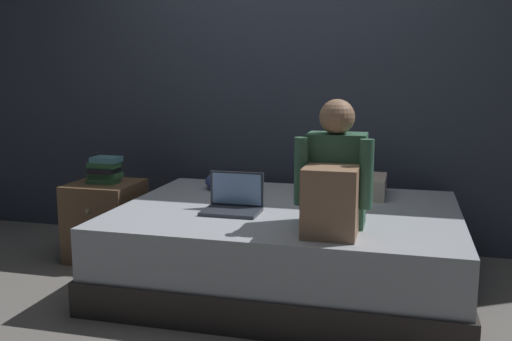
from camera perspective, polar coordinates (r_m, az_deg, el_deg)
ground_plane at (r=3.28m, az=-1.48°, el=-12.81°), size 8.00×8.00×0.00m
wall_back at (r=4.19m, az=3.08°, el=11.01°), size 5.60×0.10×2.70m
bed at (r=3.43m, az=3.15°, el=-7.64°), size 2.00×1.50×0.47m
nightstand at (r=4.03m, az=-14.78°, el=-4.86°), size 0.44×0.46×0.53m
person_sitting at (r=2.89m, az=7.82°, el=-1.01°), size 0.39×0.44×0.66m
laptop at (r=3.26m, az=-2.27°, el=-3.19°), size 0.32×0.23×0.22m
pillow at (r=3.75m, az=8.55°, el=-1.42°), size 0.56×0.36×0.13m
book_stack at (r=3.95m, az=-14.88°, el=0.06°), size 0.21×0.15×0.18m
clothes_pile at (r=3.91m, az=-3.53°, el=-0.99°), size 0.22×0.25×0.11m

